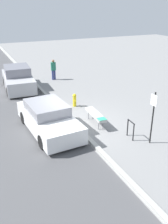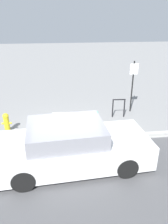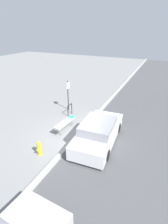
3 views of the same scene
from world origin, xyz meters
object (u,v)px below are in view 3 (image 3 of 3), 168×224
(bench, at_px, (65,123))
(sign_post, at_px, (68,93))
(bike_rack, at_px, (70,109))
(parked_car_near, at_px, (99,132))
(fire_hydrant, at_px, (39,148))

(bench, xyz_separation_m, sign_post, (2.64, 1.26, 0.88))
(bike_rack, relative_size, sign_post, 0.36)
(bike_rack, xyz_separation_m, sign_post, (0.72, 0.52, 0.88))
(bench, height_order, bike_rack, bike_rack)
(sign_post, bearing_deg, bike_rack, -144.00)
(sign_post, distance_m, parked_car_near, 4.71)
(bench, height_order, fire_hydrant, fire_hydrant)
(fire_hydrant, distance_m, parked_car_near, 3.22)
(fire_hydrant, bearing_deg, parked_car_near, -45.19)
(bench, xyz_separation_m, fire_hydrant, (-2.59, -0.04, -0.10))
(bench, height_order, sign_post, sign_post)
(parked_car_near, bearing_deg, fire_hydrant, 131.32)
(bench, bearing_deg, bike_rack, 24.60)
(fire_hydrant, bearing_deg, bench, 0.83)
(bike_rack, distance_m, fire_hydrant, 4.57)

